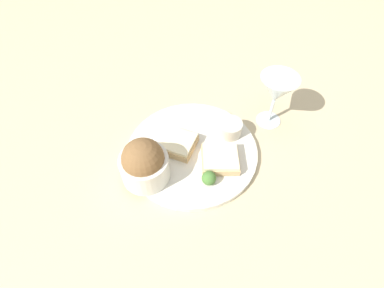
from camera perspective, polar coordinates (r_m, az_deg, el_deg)
ground_plane at (r=0.72m, az=0.00°, el=-1.68°), size 4.00×4.00×0.00m
dinner_plate at (r=0.71m, az=0.00°, el=-1.35°), size 0.31×0.31×0.01m
salad_bowl at (r=0.63m, az=-9.13°, el=-3.63°), size 0.10×0.10×0.11m
sauce_ramekin at (r=0.73m, az=7.20°, el=3.13°), size 0.06×0.06×0.04m
cheese_toast_near at (r=0.70m, az=-2.81°, el=-0.03°), size 0.09×0.09×0.03m
cheese_toast_far at (r=0.68m, az=5.39°, el=-2.82°), size 0.10×0.10×0.03m
wine_glass at (r=0.74m, az=15.85°, el=9.71°), size 0.09×0.09×0.14m
garnish at (r=0.64m, az=3.24°, el=-6.50°), size 0.03×0.03×0.03m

